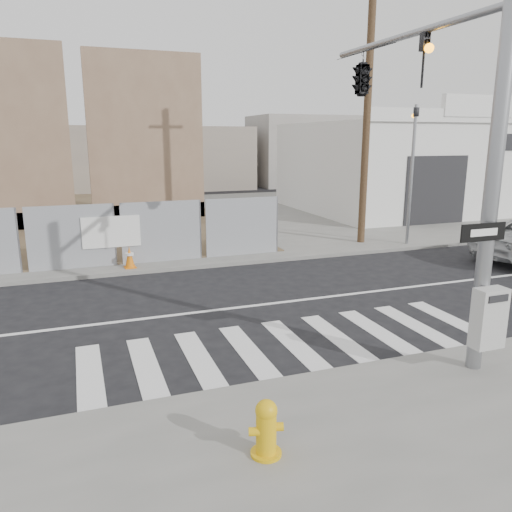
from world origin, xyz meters
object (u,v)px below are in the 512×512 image
object	(u,v)px
signal_pole	(398,106)
fire_hydrant	(266,428)
auto_shop	(407,166)
traffic_cone_d	(130,257)

from	to	relation	value
signal_pole	fire_hydrant	size ratio (longest dim) A/B	9.04
signal_pole	auto_shop	bearing A→B (deg)	52.54
signal_pole	traffic_cone_d	xyz separation A→B (m)	(-5.02, 6.53, -4.33)
fire_hydrant	traffic_cone_d	bearing A→B (deg)	110.04
traffic_cone_d	fire_hydrant	bearing A→B (deg)	-86.68
auto_shop	fire_hydrant	size ratio (longest dim) A/B	15.49
auto_shop	fire_hydrant	distance (m)	24.78
fire_hydrant	traffic_cone_d	world-z (taller)	fire_hydrant
auto_shop	traffic_cone_d	size ratio (longest dim) A/B	17.45
signal_pole	auto_shop	distance (m)	19.04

